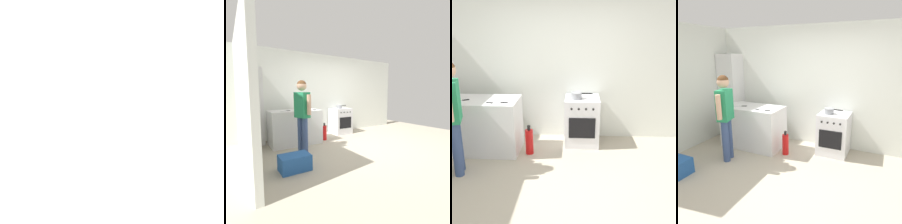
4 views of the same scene
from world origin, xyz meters
The scene contains 13 objects.
ground_plane centered at (0.00, 0.00, 0.00)m, with size 8.00×8.00×0.00m, color #ADA38E.
back_wall centered at (0.00, 1.95, 1.30)m, with size 6.00×0.10×2.60m, color silver.
side_wall_left centered at (-2.60, 0.40, 1.30)m, with size 0.10×3.10×2.60m, color silver.
counter_unit centered at (-1.35, 1.20, 0.45)m, with size 1.30×0.70×0.90m, color silver.
oven_left centered at (0.35, 1.58, 0.43)m, with size 0.59×0.62×0.85m.
pot centered at (0.25, 1.50, 0.91)m, with size 0.37×0.19×0.11m.
knife_carving centered at (-1.62, 1.10, 0.90)m, with size 0.31×0.18×0.01m.
knife_chef centered at (-1.01, 0.98, 0.90)m, with size 0.31×0.11×0.01m.
knife_bread centered at (-0.98, 1.01, 0.90)m, with size 0.35×0.07×0.01m.
person centered at (-1.44, 0.44, 0.98)m, with size 0.29×0.55×1.64m.
fire_extinguisher centered at (-0.52, 1.10, 0.22)m, with size 0.13×0.13×0.50m.
recycling_crate_lower centered at (-1.91, -0.38, 0.14)m, with size 0.52×0.36×0.28m, color #235193.
larder_cabinet centered at (-2.30, 1.68, 1.00)m, with size 0.48×0.44×2.00m, color silver.
Camera 2 is at (-2.87, -3.27, 1.36)m, focal length 28.00 mm.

